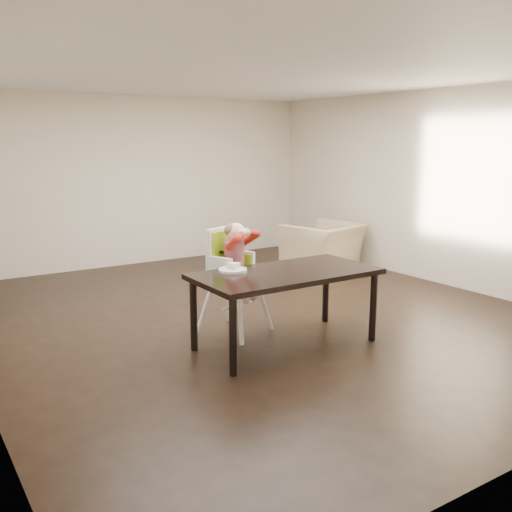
% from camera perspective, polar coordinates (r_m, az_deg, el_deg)
% --- Properties ---
extents(ground, '(7.00, 7.00, 0.00)m').
position_cam_1_polar(ground, '(6.66, 0.29, -5.95)').
color(ground, black).
rests_on(ground, ground).
extents(room_walls, '(6.02, 7.02, 2.71)m').
position_cam_1_polar(room_walls, '(6.35, 0.31, 10.24)').
color(room_walls, beige).
rests_on(room_walls, ground).
extents(dining_table, '(1.80, 0.90, 0.75)m').
position_cam_1_polar(dining_table, '(5.55, 3.01, -2.33)').
color(dining_table, black).
rests_on(dining_table, ground).
extents(high_chair, '(0.64, 0.64, 1.17)m').
position_cam_1_polar(high_chair, '(5.90, -2.39, 0.04)').
color(high_chair, white).
rests_on(high_chair, ground).
extents(plate, '(0.31, 0.31, 0.08)m').
position_cam_1_polar(plate, '(5.52, -2.31, -1.25)').
color(plate, white).
rests_on(plate, dining_table).
extents(armchair, '(1.25, 0.97, 0.97)m').
position_cam_1_polar(armchair, '(9.00, 6.76, 1.74)').
color(armchair, tan).
rests_on(armchair, ground).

